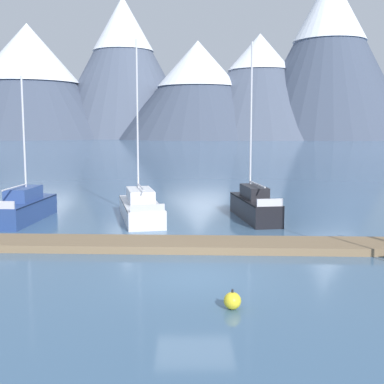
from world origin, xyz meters
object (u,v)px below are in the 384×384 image
(sailboat_nearest_berth, at_px, (27,206))
(sailboat_second_berth, at_px, (140,206))
(mooring_buoy_channel_marker, at_px, (232,301))
(sailboat_mid_dock_port, at_px, (252,204))

(sailboat_nearest_berth, height_order, sailboat_second_berth, sailboat_second_berth)
(sailboat_second_berth, distance_m, mooring_buoy_channel_marker, 14.06)
(sailboat_nearest_berth, distance_m, sailboat_mid_dock_port, 11.85)
(sailboat_nearest_berth, distance_m, sailboat_second_berth, 5.88)
(mooring_buoy_channel_marker, bearing_deg, sailboat_nearest_berth, 125.52)
(sailboat_second_berth, xyz_separation_m, mooring_buoy_channel_marker, (3.64, -13.58, -0.39))
(sailboat_second_berth, xyz_separation_m, sailboat_mid_dock_port, (5.98, 0.09, 0.08))
(sailboat_nearest_berth, distance_m, mooring_buoy_channel_marker, 16.37)
(sailboat_mid_dock_port, distance_m, mooring_buoy_channel_marker, 13.87)
(sailboat_nearest_berth, relative_size, sailboat_second_berth, 0.79)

